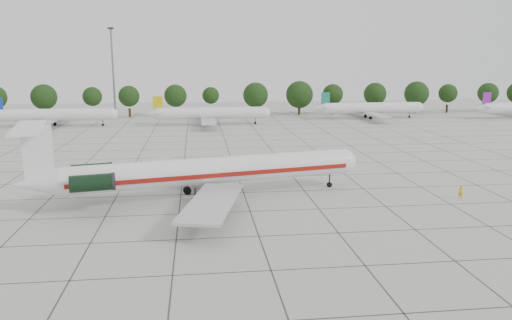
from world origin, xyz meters
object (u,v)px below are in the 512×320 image
Objects in this scene: bg_airliner_b at (55,115)px; bg_airliner_d at (371,108)px; floodlight_mast at (113,66)px; main_airliner at (196,172)px; ground_crew at (460,192)px; bg_airliner_c at (211,114)px.

bg_airliner_b is 84.06m from bg_airliner_d.
bg_airliner_b is 29.87m from floodlight_mast.
bg_airliner_b is at bearing 105.10° from main_airliner.
bg_airliner_d is at bearing 45.43° from main_airliner.
bg_airliner_d is at bearing -14.16° from floodlight_mast.
main_airliner is 76.98m from bg_airliner_b.
ground_crew is at bearing -17.96° from main_airliner.
ground_crew is at bearing -68.24° from bg_airliner_c.
bg_airliner_d reaches higher than ground_crew.
bg_airliner_c is 40.15m from floodlight_mast.
floodlight_mast is (10.65, 25.49, 11.37)m from bg_airliner_b.
main_airliner is 1.64× the size of floodlight_mast.
bg_airliner_c is 45.94m from bg_airliner_d.
bg_airliner_b is (-67.01, 72.37, 2.06)m from ground_crew.
bg_airliner_d is (49.17, 75.80, -0.58)m from main_airliner.
floodlight_mast is (-27.89, 26.55, 11.37)m from bg_airliner_c.
main_airliner is 90.36m from bg_airliner_d.
bg_airliner_d is 76.25m from floodlight_mast.
floodlight_mast reaches higher than bg_airliner_c.
floodlight_mast is at bearing -58.31° from ground_crew.
bg_airliner_c is (38.54, -1.06, 0.00)m from bg_airliner_b.
bg_airliner_b is 1.00× the size of bg_airliner_d.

